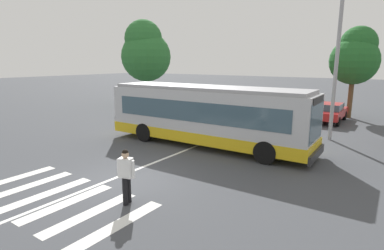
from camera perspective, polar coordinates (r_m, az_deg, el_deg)
name	(u,v)px	position (r m, az deg, el deg)	size (l,w,h in m)	color
ground_plane	(123,180)	(11.78, -12.69, -9.88)	(160.00, 160.00, 0.00)	#424449
city_transit_bus	(206,115)	(15.72, 2.70, 1.84)	(10.96, 2.83, 3.06)	black
pedestrian_crossing_street	(126,173)	(9.58, -12.13, -8.78)	(0.56, 0.37, 1.72)	black
parked_car_charcoal	(258,106)	(25.41, 12.20, 3.49)	(2.03, 4.58, 1.35)	black
parked_car_black	(290,108)	(24.62, 17.77, 2.94)	(1.97, 4.55, 1.35)	black
parked_car_red	(329,111)	(24.24, 24.13, 2.35)	(1.92, 4.53, 1.35)	black
twin_arm_street_lamp	(340,23)	(18.44, 25.79, 16.60)	(4.90, 0.32, 10.21)	#939399
background_tree_left	(145,51)	(31.33, -8.64, 13.34)	(4.86, 4.86, 8.27)	brown
background_tree_right	(355,56)	(26.49, 28.05, 11.20)	(3.51, 3.51, 6.87)	brown
crosswalk_painted_stripes	(57,198)	(10.96, -23.80, -12.30)	(6.15, 3.14, 0.01)	silver
lane_center_line	(152,163)	(13.35, -7.40, -7.07)	(0.16, 24.00, 0.01)	silver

